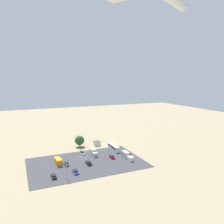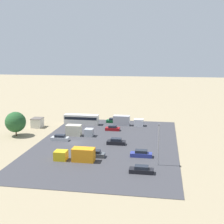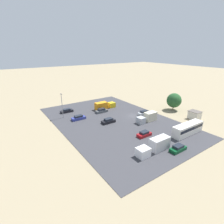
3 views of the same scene
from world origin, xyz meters
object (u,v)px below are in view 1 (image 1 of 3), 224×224
bus (114,147)px  parked_car_1 (75,172)px  parked_car_2 (112,157)px  parked_car_6 (66,164)px  parked_car_0 (128,153)px  parked_car_5 (54,176)px  parked_truck_2 (127,156)px  shed_building (97,143)px  parked_car_3 (82,153)px  parked_truck_0 (93,152)px  parked_truck_1 (58,161)px  parked_car_4 (89,163)px

bus → parked_car_1: bus is taller
parked_car_2 → parked_car_6: 23.16m
parked_car_0 → parked_car_6: (33.02, 1.13, 0.02)m
parked_car_2 → parked_car_6: size_ratio=0.91×
parked_car_5 → parked_truck_2: parked_truck_2 is taller
parked_truck_2 → shed_building: bearing=-76.5°
shed_building → parked_car_1: bearing=56.7°
parked_car_3 → parked_car_6: parked_car_3 is taller
parked_car_1 → parked_truck_0: 23.34m
shed_building → parked_car_5: (31.05, 34.01, -0.74)m
parked_car_0 → parked_car_3: 24.55m
parked_car_1 → parked_truck_2: size_ratio=0.51×
parked_truck_0 → parked_truck_1: (19.16, 5.10, -0.04)m
parked_car_0 → parked_truck_1: parked_truck_1 is taller
parked_car_2 → parked_car_5: 32.41m
parked_car_3 → parked_truck_0: (-5.31, 3.39, 0.70)m
parked_car_5 → parked_truck_0: bearing=39.0°
parked_car_6 → parked_truck_1: size_ratio=0.53×
parked_truck_1 → parked_car_2: bearing=-7.3°
parked_truck_2 → parked_car_2: bearing=-25.3°
parked_car_6 → parked_truck_0: size_ratio=0.61×
parked_car_0 → parked_car_5: parked_car_0 is taller
shed_building → parked_truck_0: (7.49, 14.91, 0.01)m
shed_building → parked_truck_1: 33.33m
parked_car_1 → parked_car_2: parked_car_1 is taller
parked_car_2 → parked_car_4: parked_car_4 is taller
parked_car_3 → parked_truck_0: bearing=-32.6°
bus → parked_car_5: bus is taller
parked_truck_2 → parked_car_4: bearing=-0.5°
bus → parked_car_5: size_ratio=2.30×
parked_car_2 → parked_car_3: parked_car_3 is taller
parked_car_3 → parked_truck_1: parked_truck_1 is taller
parked_car_1 → parked_car_6: (1.73, -10.19, -0.01)m
bus → parked_truck_1: bearing=13.3°
parked_car_1 → parked_car_6: size_ratio=1.04×
parked_car_2 → parked_truck_0: 11.02m
bus → parked_truck_0: bus is taller
parked_truck_2 → parked_car_1: bearing=13.3°
parked_car_2 → bus: bearing=-118.5°
parked_car_1 → parked_car_5: parked_car_1 is taller
shed_building → parked_car_4: (13.75, 26.43, -0.69)m
bus → parked_truck_0: 13.24m
parked_truck_1 → parked_car_3: bearing=31.5°
shed_building → parked_truck_0: parked_truck_0 is taller
parked_car_1 → parked_car_6: bearing=99.7°
parked_car_1 → bus: bearing=37.3°
parked_car_3 → parked_car_4: parked_car_4 is taller
bus → parked_car_1: bearing=37.3°
parked_car_3 → parked_car_0: bearing=-25.2°
bus → parked_car_3: bus is taller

